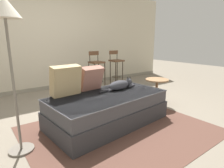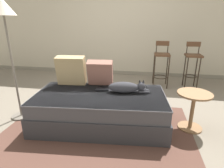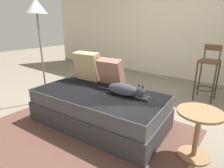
# 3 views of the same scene
# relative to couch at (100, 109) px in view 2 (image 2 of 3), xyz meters

# --- Properties ---
(ground_plane) EXTENTS (16.00, 16.00, 0.00)m
(ground_plane) POSITION_rel_couch_xyz_m (0.00, 0.40, -0.23)
(ground_plane) COLOR slate
(ground_plane) RESTS_ON ground
(wall_back_panel) EXTENTS (8.00, 0.10, 2.60)m
(wall_back_panel) POSITION_rel_couch_xyz_m (0.00, 2.65, 1.07)
(wall_back_panel) COLOR beige
(wall_back_panel) RESTS_ON ground
(wall_baseboard_trim) EXTENTS (8.00, 0.02, 0.09)m
(wall_baseboard_trim) POSITION_rel_couch_xyz_m (0.00, 2.60, -0.19)
(wall_baseboard_trim) COLOR gray
(wall_baseboard_trim) RESTS_ON ground
(area_rug) EXTENTS (2.49, 2.03, 0.01)m
(area_rug) POSITION_rel_couch_xyz_m (0.00, -0.30, -0.23)
(area_rug) COLOR brown
(area_rug) RESTS_ON ground
(couch) EXTENTS (1.86, 1.07, 0.46)m
(couch) POSITION_rel_couch_xyz_m (0.00, 0.00, 0.00)
(couch) COLOR #353539
(couch) RESTS_ON ground
(throw_pillow_corner) EXTENTS (0.44, 0.25, 0.45)m
(throw_pillow_corner) POSITION_rel_couch_xyz_m (-0.52, 0.32, 0.45)
(throw_pillow_corner) COLOR tan
(throw_pillow_corner) RESTS_ON couch
(throw_pillow_middle) EXTENTS (0.39, 0.27, 0.40)m
(throw_pillow_middle) POSITION_rel_couch_xyz_m (-0.07, 0.36, 0.42)
(throw_pillow_middle) COLOR #936051
(throw_pillow_middle) RESTS_ON couch
(cat) EXTENTS (0.75, 0.21, 0.19)m
(cat) POSITION_rel_couch_xyz_m (0.34, 0.13, 0.30)
(cat) COLOR #333338
(cat) RESTS_ON couch
(bar_stool_near_window) EXTENTS (0.32, 0.32, 0.98)m
(bar_stool_near_window) POSITION_rel_couch_xyz_m (0.94, 1.81, 0.33)
(bar_stool_near_window) COLOR #2D2319
(bar_stool_near_window) RESTS_ON ground
(bar_stool_by_doorway) EXTENTS (0.32, 0.32, 0.97)m
(bar_stool_by_doorway) POSITION_rel_couch_xyz_m (1.57, 1.81, 0.36)
(bar_stool_by_doorway) COLOR #2D2319
(bar_stool_by_doorway) RESTS_ON ground
(side_table) EXTENTS (0.44, 0.44, 0.52)m
(side_table) POSITION_rel_couch_xyz_m (1.24, 0.10, 0.11)
(side_table) COLOR olive
(side_table) RESTS_ON ground
(floor_lamp) EXTENTS (0.32, 0.32, 1.69)m
(floor_lamp) POSITION_rel_couch_xyz_m (-1.25, -0.00, 1.19)
(floor_lamp) COLOR slate
(floor_lamp) RESTS_ON ground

